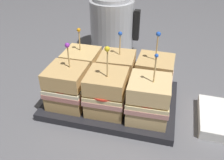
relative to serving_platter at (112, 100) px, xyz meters
The scene contains 9 objects.
ground_plane 0.01m from the serving_platter, ahead, with size 6.00×6.00×0.00m, color slate.
serving_platter is the anchor object (origin of this frame).
sandwich_front_left 0.13m from the serving_platter, 152.69° to the right, with size 0.10×0.10×0.16m.
sandwich_front_center 0.08m from the serving_platter, 92.86° to the right, with size 0.10×0.10×0.17m.
sandwich_front_right 0.13m from the serving_platter, 28.27° to the right, with size 0.10×0.10×0.17m.
sandwich_back_left 0.13m from the serving_platter, 152.76° to the left, with size 0.10×0.10×0.16m.
sandwich_back_center 0.08m from the serving_platter, 90.41° to the left, with size 0.10×0.10×0.16m.
sandwich_back_right 0.13m from the serving_platter, 26.41° to the left, with size 0.10×0.10×0.17m.
kettle_steel 0.35m from the serving_platter, 104.42° to the left, with size 0.18×0.16×0.21m.
Camera 1 is at (0.13, -0.49, 0.40)m, focal length 38.00 mm.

